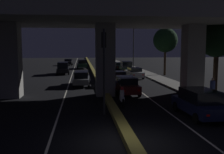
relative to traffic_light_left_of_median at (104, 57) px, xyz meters
The scene contains 24 objects.
ground_plane 6.28m from the traffic_light_left_of_median, 82.32° to the right, with size 200.00×200.00×0.00m, color black.
lane_line_left_inner 30.27m from the traffic_light_left_of_median, 95.44° to the left, with size 0.12×126.00×0.00m, color beige.
lane_line_right_inner 30.43m from the traffic_light_left_of_median, 81.97° to the left, with size 0.12×126.00×0.00m, color beige.
median_divider 30.13m from the traffic_light_left_of_median, 88.69° to the left, with size 0.57×126.00×0.33m, color olive.
sidewalk_right 24.87m from the traffic_light_left_of_median, 68.60° to the left, with size 2.43×126.00×0.15m, color slate.
elevated_overpass 7.48m from the traffic_light_left_of_median, 86.63° to the left, with size 36.85×11.11×9.19m.
traffic_light_left_of_median is the anchor object (origin of this frame).
street_lamp 33.44m from the traffic_light_left_of_median, 75.91° to the left, with size 1.92×0.32×8.58m.
car_dark_blue_lead 6.51m from the traffic_light_left_of_median, 11.64° to the right, with size 2.14×4.59×1.66m.
car_dark_red_second 7.96m from the traffic_light_left_of_median, 69.23° to the left, with size 1.92×4.70×1.59m.
car_black_third 13.49m from the traffic_light_left_of_median, 78.49° to the left, with size 2.08×4.00×1.57m.
car_white_fourth 20.41m from the traffic_light_left_of_median, 73.06° to the left, with size 2.06×4.76×1.47m.
car_dark_green_fifth 27.70m from the traffic_light_left_of_median, 77.31° to the left, with size 2.10×4.39×1.95m.
car_black_sixth 34.34m from the traffic_light_left_of_median, 80.03° to the left, with size 2.09×4.79×1.41m.
car_grey_lead_oncoming 13.48m from the traffic_light_left_of_median, 95.99° to the left, with size 1.99×4.78×1.57m.
car_black_second_oncoming 26.72m from the traffic_light_left_of_median, 99.33° to the left, with size 2.13×4.58×1.92m.
car_dark_green_third_oncoming 37.06m from the traffic_light_left_of_median, 91.93° to the left, with size 2.13×4.33×1.79m.
car_black_fourth_oncoming 47.97m from the traffic_light_left_of_median, 95.37° to the left, with size 2.18×4.50×1.51m.
motorcycle_white_filtering_near 4.04m from the traffic_light_left_of_median, 55.86° to the left, with size 0.33×1.96×1.40m.
motorcycle_red_filtering_mid 8.33m from the traffic_light_left_of_median, 77.34° to the left, with size 0.34×1.85×1.39m.
motorcycle_blue_filtering_far 15.39m from the traffic_light_left_of_median, 84.46° to the left, with size 0.33×1.80×1.40m.
pedestrian_on_sidewalk 9.84m from the traffic_light_left_of_median, 20.12° to the left, with size 0.39×0.39×1.68m.
roadside_tree_kerbside_near 13.91m from the traffic_light_left_of_median, 33.83° to the left, with size 3.56×3.56×6.85m.
roadside_tree_kerbside_mid 25.46m from the traffic_light_left_of_median, 63.46° to the left, with size 3.70×3.70×7.19m.
Camera 1 is at (-2.08, -11.06, 4.18)m, focal length 42.00 mm.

